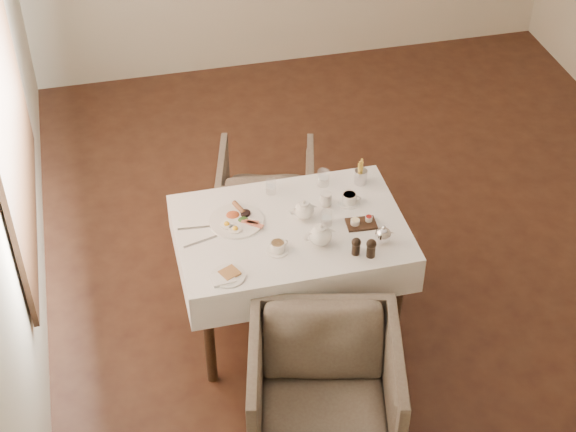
% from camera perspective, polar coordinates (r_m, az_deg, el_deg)
% --- Properties ---
extents(table, '(1.28, 0.88, 0.75)m').
position_cam_1_polar(table, '(4.99, 0.17, -1.70)').
color(table, black).
rests_on(table, ground).
extents(armchair_near, '(0.92, 0.94, 0.71)m').
position_cam_1_polar(armchair_near, '(4.61, 2.34, -11.33)').
color(armchair_near, brown).
rests_on(armchair_near, ground).
extents(armchair_far, '(0.76, 0.78, 0.59)m').
position_cam_1_polar(armchair_far, '(5.90, -1.39, 1.54)').
color(armchair_far, brown).
rests_on(armchair_far, ground).
extents(breakfast_plate, '(0.31, 0.31, 0.04)m').
position_cam_1_polar(breakfast_plate, '(4.95, -3.34, -0.25)').
color(breakfast_plate, white).
rests_on(breakfast_plate, table).
extents(side_plate, '(0.19, 0.18, 0.02)m').
position_cam_1_polar(side_plate, '(4.61, -3.97, -3.91)').
color(side_plate, white).
rests_on(side_plate, table).
extents(teapot_centre, '(0.16, 0.13, 0.12)m').
position_cam_1_polar(teapot_centre, '(4.93, 1.03, 0.45)').
color(teapot_centre, white).
rests_on(teapot_centre, table).
extents(teapot_front, '(0.18, 0.15, 0.14)m').
position_cam_1_polar(teapot_front, '(4.76, 2.11, -1.19)').
color(teapot_front, white).
rests_on(teapot_front, table).
extents(creamer, '(0.08, 0.08, 0.08)m').
position_cam_1_polar(creamer, '(5.04, 2.45, 1.11)').
color(creamer, white).
rests_on(creamer, table).
extents(teacup_near, '(0.12, 0.12, 0.06)m').
position_cam_1_polar(teacup_near, '(4.74, -0.67, -2.03)').
color(teacup_near, white).
rests_on(teacup_near, table).
extents(teacup_far, '(0.13, 0.13, 0.06)m').
position_cam_1_polar(teacup_far, '(5.07, 3.99, 1.11)').
color(teacup_far, white).
rests_on(teacup_far, table).
extents(glass_left, '(0.07, 0.07, 0.09)m').
position_cam_1_polar(glass_left, '(5.13, -1.11, 1.92)').
color(glass_left, silver).
rests_on(glass_left, table).
extents(glass_mid, '(0.08, 0.08, 0.09)m').
position_cam_1_polar(glass_mid, '(4.91, 2.51, -0.14)').
color(glass_mid, silver).
rests_on(glass_mid, table).
extents(glass_right, '(0.08, 0.08, 0.10)m').
position_cam_1_polar(glass_right, '(5.19, 2.29, 2.48)').
color(glass_right, silver).
rests_on(glass_right, table).
extents(condiment_board, '(0.17, 0.12, 0.04)m').
position_cam_1_polar(condiment_board, '(4.93, 4.74, -0.44)').
color(condiment_board, black).
rests_on(condiment_board, table).
extents(pepper_mill_left, '(0.07, 0.07, 0.11)m').
position_cam_1_polar(pepper_mill_left, '(4.72, 4.42, -1.95)').
color(pepper_mill_left, black).
rests_on(pepper_mill_left, table).
extents(pepper_mill_right, '(0.07, 0.07, 0.11)m').
position_cam_1_polar(pepper_mill_right, '(4.71, 5.40, -2.07)').
color(pepper_mill_right, black).
rests_on(pepper_mill_right, table).
extents(silver_pot, '(0.13, 0.12, 0.12)m').
position_cam_1_polar(silver_pot, '(4.80, 6.18, -1.18)').
color(silver_pot, white).
rests_on(silver_pot, table).
extents(fries_cup, '(0.08, 0.08, 0.16)m').
position_cam_1_polar(fries_cup, '(5.20, 4.74, 2.77)').
color(fries_cup, silver).
rests_on(fries_cup, table).
extents(cutlery_fork, '(0.20, 0.03, 0.00)m').
position_cam_1_polar(cutlery_fork, '(4.93, -6.01, -0.77)').
color(cutlery_fork, silver).
rests_on(cutlery_fork, table).
extents(cutlery_knife, '(0.20, 0.07, 0.00)m').
position_cam_1_polar(cutlery_knife, '(4.84, -5.69, -1.67)').
color(cutlery_knife, silver).
rests_on(cutlery_knife, table).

